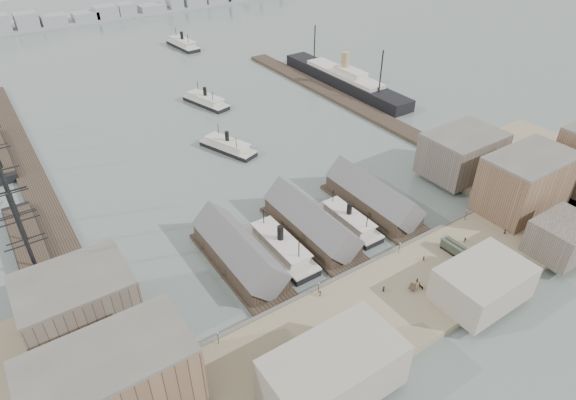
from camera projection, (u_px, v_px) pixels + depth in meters
ground at (344, 264)px, 142.71m from camera, size 900.00×900.00×0.00m
quay at (392, 303)px, 128.42m from camera, size 180.00×30.00×2.00m
seawall at (356, 271)px, 138.49m from camera, size 180.00×1.20×2.30m
east_land at (559, 181)px, 179.06m from camera, size 70.00×80.00×2.00m
west_wharf at (33, 181)px, 179.60m from camera, size 10.00×220.00×1.60m
east_wharf at (351, 104)px, 240.01m from camera, size 10.00×180.00×1.60m
ferry_shed_west at (239, 253)px, 139.71m from camera, size 14.00×42.00×12.60m
ferry_shed_center at (311, 223)px, 151.70m from camera, size 14.00×42.00×12.60m
ferry_shed_east at (373, 197)px, 163.68m from camera, size 14.00×42.00×12.60m
warehouse_west_front at (114, 387)px, 96.03m from camera, size 32.00×18.00×18.00m
warehouse_west_back at (78, 302)px, 117.75m from camera, size 26.00×20.00×14.00m
warehouse_east_front at (525, 183)px, 158.42m from camera, size 30.00×18.00×19.00m
warehouse_east_back at (462, 154)px, 179.01m from camera, size 28.00×20.00×15.00m
street_bldg_center at (483, 283)px, 126.02m from camera, size 24.00×16.00×10.00m
street_bldg_west at (333, 372)px, 102.41m from camera, size 30.00×16.00×12.00m
street_bldg_east at (563, 237)px, 141.18m from camera, size 18.00×14.00×11.00m
lamp_post_far_w at (218, 336)px, 114.52m from camera, size 0.44×0.44×3.92m
lamp_post_near_w at (319, 286)px, 128.34m from camera, size 0.44×0.44×3.92m
lamp_post_near_e at (400, 246)px, 142.17m from camera, size 0.44×0.44×3.92m
lamp_post_far_e at (466, 213)px, 155.99m from camera, size 0.44×0.44×3.92m
far_shore at (65, 18)px, 369.02m from camera, size 500.00×40.00×15.72m
ferry_docked_west at (281, 247)px, 145.41m from camera, size 8.95×29.85×10.66m
ferry_docked_east at (348, 220)px, 157.03m from camera, size 7.89×26.29×9.39m
ferry_open_near at (228, 146)px, 199.83m from camera, size 16.13×27.02×9.26m
ferry_open_mid at (206, 101)px, 239.62m from camera, size 14.87×28.29×9.68m
ferry_open_far at (183, 44)px, 318.56m from camera, size 11.95×31.48×10.99m
sailing_ship_near at (33, 256)px, 141.63m from camera, size 8.82×60.76×36.26m
ocean_steamer at (344, 79)px, 260.10m from camera, size 12.68×92.65×18.53m
tram at (457, 250)px, 141.99m from camera, size 3.15×10.64×3.75m
horse_cart_left at (283, 348)px, 114.00m from camera, size 4.75×3.58×1.68m
horse_cart_center at (350, 322)px, 120.49m from camera, size 4.94×3.01×1.63m
horse_cart_right at (419, 286)px, 130.97m from camera, size 4.73×3.35×1.50m
pedestrian_0 at (191, 384)px, 105.90m from camera, size 0.45×0.60×1.59m
pedestrian_1 at (284, 362)px, 110.68m from camera, size 0.97×0.85×1.70m
pedestrian_2 at (320, 294)px, 128.62m from camera, size 1.28×1.18×1.72m
pedestrian_3 at (349, 328)px, 118.78m from camera, size 1.10×0.84×1.74m
pedestrian_4 at (384, 289)px, 130.09m from camera, size 0.84×0.55×1.71m
pedestrian_5 at (417, 280)px, 132.88m from camera, size 0.59×0.68×1.57m
pedestrian_6 at (424, 258)px, 140.65m from camera, size 0.93×0.97×1.58m
pedestrian_7 at (495, 259)px, 140.33m from camera, size 0.65×1.12×1.74m
pedestrian_8 at (465, 240)px, 147.55m from camera, size 0.60×1.09×1.76m
pedestrian_9 at (505, 231)px, 151.03m from camera, size 0.82×0.56×1.64m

